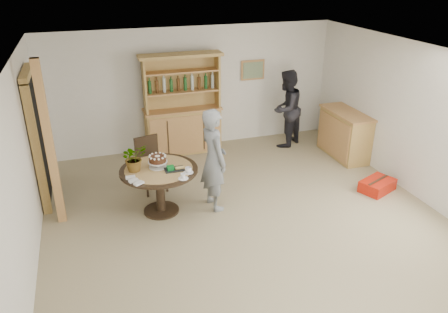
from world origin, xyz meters
TOP-DOWN VIEW (x-y plane):
  - ground at (0.00, 0.00)m, footprint 7.00×7.00m
  - room_shell at (0.00, 0.01)m, footprint 6.04×7.04m
  - doorway at (-2.93, 2.00)m, footprint 0.13×1.10m
  - pine_post at (-2.70, 1.20)m, footprint 0.12×0.12m
  - hutch at (-0.30, 3.24)m, footprint 1.62×0.54m
  - sideboard at (2.74, 2.00)m, footprint 0.54×1.26m
  - dining_table at (-1.20, 0.99)m, footprint 1.20×1.20m
  - dining_chair at (-1.22, 1.81)m, footprint 0.51×0.51m
  - birthday_cake at (-1.20, 1.04)m, footprint 0.30×0.30m
  - flower_vase at (-1.55, 1.04)m, footprint 0.47×0.44m
  - gift_tray at (-0.98, 0.86)m, footprint 0.30×0.20m
  - coffee_cup_a at (-0.80, 0.71)m, footprint 0.15×0.15m
  - coffee_cup_b at (-0.92, 0.54)m, footprint 0.15×0.15m
  - napkins at (-1.61, 0.67)m, footprint 0.24×0.33m
  - teen_boy at (-0.35, 0.89)m, footprint 0.48×0.66m
  - adult_person at (1.85, 2.89)m, footprint 1.01×0.96m
  - red_suitcase at (2.50, 0.50)m, footprint 0.71×0.60m

SIDE VIEW (x-z plane):
  - ground at x=0.00m, z-range 0.00..0.00m
  - red_suitcase at x=2.50m, z-range 0.00..0.21m
  - sideboard at x=2.74m, z-range 0.00..0.94m
  - dining_chair at x=-1.22m, z-range 0.06..1.01m
  - dining_table at x=-1.20m, z-range 0.22..0.98m
  - hutch at x=-0.30m, z-range -0.33..1.71m
  - napkins at x=-1.61m, z-range 0.76..0.79m
  - gift_tray at x=-0.98m, z-range 0.75..0.83m
  - coffee_cup_b at x=-0.92m, z-range 0.75..0.84m
  - coffee_cup_a at x=-0.80m, z-range 0.76..0.84m
  - adult_person at x=1.85m, z-range 0.00..1.64m
  - teen_boy at x=-0.35m, z-range 0.00..1.66m
  - birthday_cake at x=-1.20m, z-range 0.78..0.98m
  - flower_vase at x=-1.55m, z-range 0.76..1.18m
  - doorway at x=-2.93m, z-range 0.02..2.20m
  - pine_post at x=-2.70m, z-range 0.00..2.50m
  - room_shell at x=0.00m, z-range 0.48..3.00m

